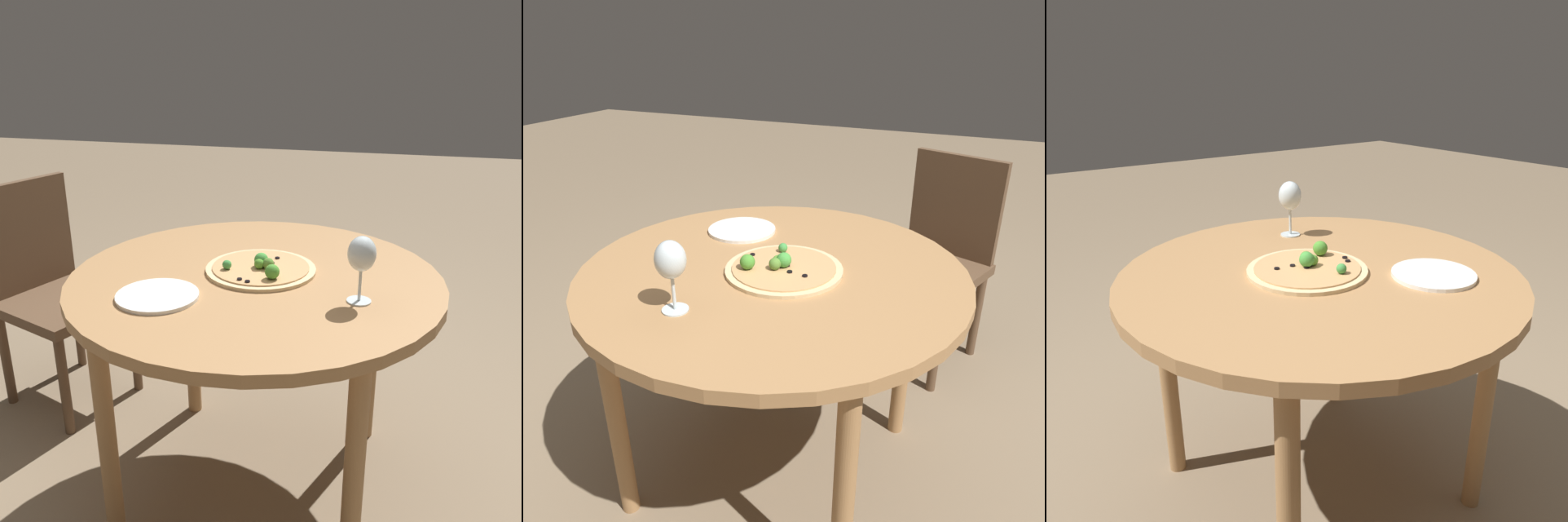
# 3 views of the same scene
# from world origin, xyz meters

# --- Properties ---
(ground_plane) EXTENTS (12.00, 12.00, 0.00)m
(ground_plane) POSITION_xyz_m (0.00, 0.00, 0.00)
(ground_plane) COLOR #847056
(dining_table) EXTENTS (1.04, 1.04, 0.71)m
(dining_table) POSITION_xyz_m (0.00, 0.00, 0.64)
(dining_table) COLOR #A87A4C
(dining_table) RESTS_ON ground_plane
(pizza) EXTENTS (0.31, 0.31, 0.05)m
(pizza) POSITION_xyz_m (-0.01, -0.03, 0.72)
(pizza) COLOR #DBBC89
(pizza) RESTS_ON dining_table
(wine_glass) EXTENTS (0.07, 0.07, 0.17)m
(wine_glass) POSITION_xyz_m (-0.29, 0.11, 0.83)
(wine_glass) COLOR silver
(wine_glass) RESTS_ON dining_table
(plate_near) EXTENTS (0.21, 0.21, 0.01)m
(plate_near) POSITION_xyz_m (0.20, 0.20, 0.71)
(plate_near) COLOR white
(plate_near) RESTS_ON dining_table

